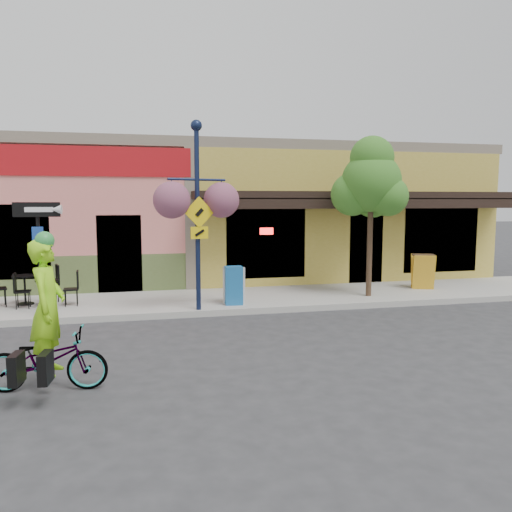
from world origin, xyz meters
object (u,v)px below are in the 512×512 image
(newspaper_box_blue, at_px, (234,285))
(one_way_sign, at_px, (40,260))
(building, at_px, (208,213))
(lamp_post, at_px, (197,216))
(newspaper_box_grey, at_px, (234,285))
(bicycle, at_px, (46,360))
(cyclist_rider, at_px, (49,325))
(street_tree, at_px, (370,216))

(newspaper_box_blue, bearing_deg, one_way_sign, -171.42)
(building, relative_size, lamp_post, 4.16)
(newspaper_box_grey, bearing_deg, one_way_sign, 170.69)
(bicycle, distance_m, cyclist_rider, 0.51)
(cyclist_rider, bearing_deg, street_tree, -50.02)
(newspaper_box_blue, height_order, newspaper_box_grey, newspaper_box_blue)
(street_tree, bearing_deg, newspaper_box_blue, -175.84)
(building, relative_size, one_way_sign, 7.24)
(one_way_sign, relative_size, street_tree, 0.59)
(newspaper_box_grey, bearing_deg, cyclist_rider, -142.86)
(building, bearing_deg, lamp_post, -99.31)
(building, xyz_separation_m, newspaper_box_grey, (-0.19, -6.34, -1.64))
(building, relative_size, street_tree, 4.25)
(cyclist_rider, height_order, newspaper_box_blue, cyclist_rider)
(cyclist_rider, bearing_deg, building, -12.45)
(building, xyz_separation_m, street_tree, (3.52, -6.16, 0.04))
(newspaper_box_blue, height_order, street_tree, street_tree)
(newspaper_box_blue, bearing_deg, bicycle, -124.61)
(street_tree, bearing_deg, newspaper_box_grey, -177.12)
(cyclist_rider, height_order, street_tree, street_tree)
(bicycle, distance_m, street_tree, 8.93)
(lamp_post, distance_m, newspaper_box_blue, 1.99)
(one_way_sign, height_order, street_tree, street_tree)
(bicycle, relative_size, newspaper_box_blue, 1.81)
(lamp_post, height_order, newspaper_box_blue, lamp_post)
(bicycle, xyz_separation_m, newspaper_box_grey, (3.56, 4.66, 0.16))
(building, distance_m, one_way_sign, 8.27)
(lamp_post, relative_size, newspaper_box_blue, 4.66)
(bicycle, height_order, street_tree, street_tree)
(street_tree, bearing_deg, lamp_post, -171.61)
(building, distance_m, newspaper_box_blue, 6.64)
(cyclist_rider, distance_m, lamp_post, 5.08)
(building, xyz_separation_m, bicycle, (-3.74, -11.01, -1.80))
(building, distance_m, street_tree, 7.10)
(cyclist_rider, relative_size, newspaper_box_grey, 2.10)
(one_way_sign, bearing_deg, newspaper_box_grey, 8.80)
(building, xyz_separation_m, newspaper_box_blue, (-0.21, -6.43, -1.63))
(cyclist_rider, distance_m, newspaper_box_blue, 5.76)
(building, distance_m, newspaper_box_grey, 6.56)
(lamp_post, distance_m, newspaper_box_grey, 2.03)
(bicycle, xyz_separation_m, cyclist_rider, (0.05, 0.00, 0.51))
(building, xyz_separation_m, one_way_sign, (-4.56, -6.85, -0.84))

